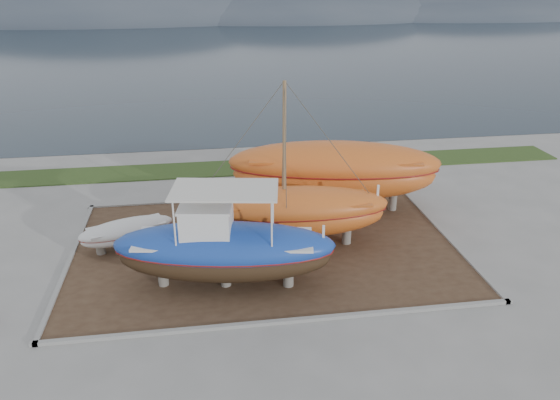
{
  "coord_description": "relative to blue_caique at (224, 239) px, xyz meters",
  "views": [
    {
      "loc": [
        -2.75,
        -19.17,
        12.57
      ],
      "look_at": [
        0.71,
        4.0,
        2.49
      ],
      "focal_mm": 35.0,
      "sensor_mm": 36.0,
      "label": 1
    }
  ],
  "objects": [
    {
      "name": "ground",
      "position": [
        2.09,
        -0.85,
        -2.27
      ],
      "size": [
        140.0,
        140.0,
        0.0
      ],
      "primitive_type": "plane",
      "color": "gray",
      "rests_on": "ground"
    },
    {
      "name": "orange_sailboat",
      "position": [
        3.45,
        3.15,
        1.78
      ],
      "size": [
        9.21,
        3.26,
        7.98
      ],
      "primitive_type": null,
      "rotation": [
        0.0,
        0.0,
        -0.07
      ],
      "color": "#C95B1E",
      "rests_on": "dirt_patch"
    },
    {
      "name": "blue_caique",
      "position": [
        0.0,
        0.0,
        0.0
      ],
      "size": [
        9.55,
        4.3,
        4.43
      ],
      "primitive_type": null,
      "rotation": [
        0.0,
        0.0,
        -0.16
      ],
      "color": "#1B44AD",
      "rests_on": "dirt_patch"
    },
    {
      "name": "dirt_patch",
      "position": [
        2.09,
        3.15,
        -2.24
      ],
      "size": [
        18.0,
        12.0,
        0.06
      ],
      "primitive_type": "cube",
      "color": "#422D1E",
      "rests_on": "ground"
    },
    {
      "name": "mountain_ridge",
      "position": [
        2.09,
        124.15,
        -2.27
      ],
      "size": [
        200.0,
        36.0,
        20.0
      ],
      "primitive_type": null,
      "color": "#333D49",
      "rests_on": "ground"
    },
    {
      "name": "curb_frame",
      "position": [
        2.09,
        3.15,
        -2.2
      ],
      "size": [
        18.6,
        12.6,
        0.15
      ],
      "primitive_type": null,
      "color": "gray",
      "rests_on": "ground"
    },
    {
      "name": "grass_strip",
      "position": [
        2.09,
        14.65,
        -2.23
      ],
      "size": [
        44.0,
        3.0,
        0.08
      ],
      "primitive_type": "cube",
      "color": "#284219",
      "rests_on": "ground"
    },
    {
      "name": "white_dinghy",
      "position": [
        -4.46,
        4.12,
        -1.54
      ],
      "size": [
        4.8,
        3.15,
        1.35
      ],
      "primitive_type": null,
      "rotation": [
        0.0,
        0.0,
        0.36
      ],
      "color": "white",
      "rests_on": "dirt_patch"
    },
    {
      "name": "orange_bare_hull",
      "position": [
        6.36,
        7.08,
        -0.33
      ],
      "size": [
        11.93,
        5.46,
        3.77
      ],
      "primitive_type": null,
      "rotation": [
        0.0,
        0.0,
        -0.18
      ],
      "color": "#C95B1E",
      "rests_on": "dirt_patch"
    },
    {
      "name": "sea",
      "position": [
        2.09,
        69.15,
        -2.27
      ],
      "size": [
        260.0,
        100.0,
        0.04
      ],
      "primitive_type": null,
      "color": "#182630",
      "rests_on": "ground"
    }
  ]
}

